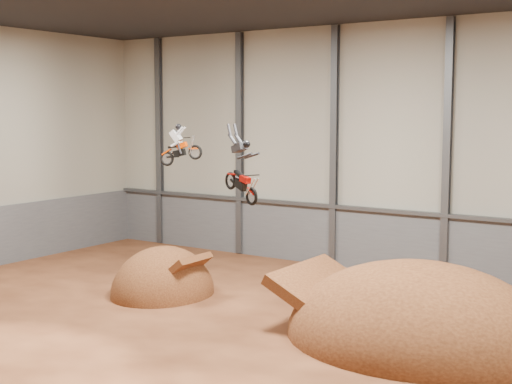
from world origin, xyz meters
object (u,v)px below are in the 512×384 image
fmx_rider_b (239,164)px  takeoff_ramp (163,294)px  fmx_rider_a (182,142)px  landing_ramp (418,339)px

fmx_rider_b → takeoff_ramp: bearing=178.5°
fmx_rider_a → fmx_rider_b: bearing=-42.9°
landing_ramp → fmx_rider_a: (-12.10, 0.12, 7.61)m
takeoff_ramp → fmx_rider_b: fmx_rider_b is taller
landing_ramp → fmx_rider_b: (-6.62, -2.95, 6.92)m
landing_ramp → takeoff_ramp: bearing=-179.0°
takeoff_ramp → landing_ramp: size_ratio=0.52×
landing_ramp → fmx_rider_b: fmx_rider_b is taller
takeoff_ramp → fmx_rider_a: (1.06, 0.35, 7.61)m
takeoff_ramp → landing_ramp: landing_ramp is taller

